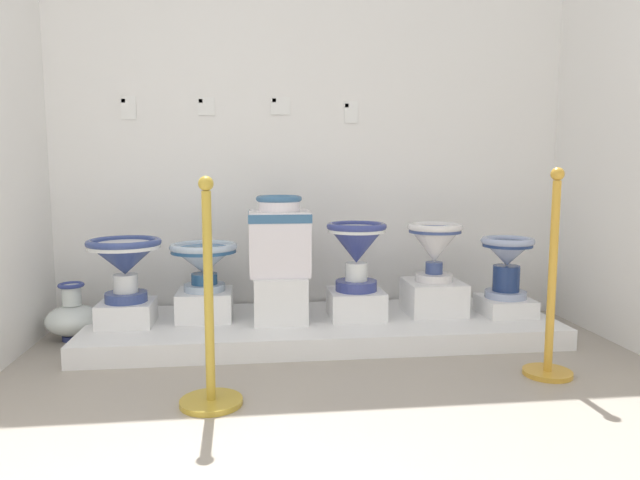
{
  "coord_description": "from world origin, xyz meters",
  "views": [
    {
      "loc": [
        1.27,
        -1.12,
        1.01
      ],
      "look_at": [
        1.66,
        2.21,
        0.59
      ],
      "focal_mm": 32.1,
      "sensor_mm": 36.0,
      "label": 1
    }
  ],
  "objects_px": {
    "antique_toilet_slender_white": "(279,235)",
    "stanchion_post_near_left": "(210,343)",
    "antique_toilet_squat_floral": "(435,244)",
    "info_placard_second": "(206,106)",
    "info_placard_third": "(280,106)",
    "stanchion_post_near_right": "(551,311)",
    "antique_toilet_leftmost": "(356,246)",
    "info_placard_first": "(128,108)",
    "info_placard_fourth": "(351,112)",
    "antique_toilet_rightmost": "(125,258)",
    "decorative_vase_companion": "(73,318)",
    "plinth_block_rightmost": "(127,313)",
    "plinth_block_broad_patterned": "(505,306)",
    "antique_toilet_broad_patterned": "(507,258)",
    "antique_toilet_central_ornate": "(204,259)",
    "plinth_block_squat_floral": "(433,297)",
    "plinth_block_slender_white": "(280,296)",
    "plinth_block_central_ornate": "(205,305)",
    "plinth_block_leftmost": "(356,304)"
  },
  "relations": [
    {
      "from": "antique_toilet_squat_floral",
      "to": "decorative_vase_companion",
      "type": "relative_size",
      "value": 1.05
    },
    {
      "from": "antique_toilet_leftmost",
      "to": "antique_toilet_squat_floral",
      "type": "xyz_separation_m",
      "value": [
        0.5,
        0.05,
        -0.0
      ]
    },
    {
      "from": "antique_toilet_leftmost",
      "to": "info_placard_first",
      "type": "height_order",
      "value": "info_placard_first"
    },
    {
      "from": "antique_toilet_slender_white",
      "to": "antique_toilet_broad_patterned",
      "type": "height_order",
      "value": "antique_toilet_slender_white"
    },
    {
      "from": "antique_toilet_central_ornate",
      "to": "antique_toilet_broad_patterned",
      "type": "height_order",
      "value": "antique_toilet_broad_patterned"
    },
    {
      "from": "antique_toilet_broad_patterned",
      "to": "plinth_block_squat_floral",
      "type": "bearing_deg",
      "value": 168.02
    },
    {
      "from": "info_placard_fourth",
      "to": "stanchion_post_near_right",
      "type": "height_order",
      "value": "info_placard_fourth"
    },
    {
      "from": "antique_toilet_squat_floral",
      "to": "info_placard_second",
      "type": "distance_m",
      "value": 1.69
    },
    {
      "from": "antique_toilet_slender_white",
      "to": "antique_toilet_leftmost",
      "type": "bearing_deg",
      "value": -2.5
    },
    {
      "from": "antique_toilet_squat_floral",
      "to": "stanchion_post_near_right",
      "type": "bearing_deg",
      "value": -68.65
    },
    {
      "from": "antique_toilet_broad_patterned",
      "to": "plinth_block_rightmost",
      "type": "bearing_deg",
      "value": 179.33
    },
    {
      "from": "plinth_block_leftmost",
      "to": "stanchion_post_near_right",
      "type": "xyz_separation_m",
      "value": [
        0.82,
        -0.77,
        0.12
      ]
    },
    {
      "from": "antique_toilet_central_ornate",
      "to": "antique_toilet_squat_floral",
      "type": "height_order",
      "value": "antique_toilet_squat_floral"
    },
    {
      "from": "info_placard_first",
      "to": "info_placard_second",
      "type": "distance_m",
      "value": 0.48
    },
    {
      "from": "plinth_block_broad_patterned",
      "to": "stanchion_post_near_left",
      "type": "distance_m",
      "value": 1.95
    },
    {
      "from": "decorative_vase_companion",
      "to": "plinth_block_rightmost",
      "type": "bearing_deg",
      "value": -20.67
    },
    {
      "from": "plinth_block_rightmost",
      "to": "antique_toilet_central_ornate",
      "type": "distance_m",
      "value": 0.53
    },
    {
      "from": "antique_toilet_central_ornate",
      "to": "antique_toilet_leftmost",
      "type": "height_order",
      "value": "antique_toilet_leftmost"
    },
    {
      "from": "stanchion_post_near_right",
      "to": "info_placard_fourth",
      "type": "bearing_deg",
      "value": 122.73
    },
    {
      "from": "antique_toilet_rightmost",
      "to": "stanchion_post_near_left",
      "type": "height_order",
      "value": "stanchion_post_near_left"
    },
    {
      "from": "plinth_block_broad_patterned",
      "to": "info_placard_second",
      "type": "bearing_deg",
      "value": 165.09
    },
    {
      "from": "plinth_block_rightmost",
      "to": "plinth_block_squat_floral",
      "type": "relative_size",
      "value": 0.86
    },
    {
      "from": "antique_toilet_leftmost",
      "to": "plinth_block_broad_patterned",
      "type": "xyz_separation_m",
      "value": [
        0.93,
        -0.04,
        -0.38
      ]
    },
    {
      "from": "plinth_block_slender_white",
      "to": "antique_toilet_rightmost",
      "type": "bearing_deg",
      "value": -177.76
    },
    {
      "from": "plinth_block_squat_floral",
      "to": "decorative_vase_companion",
      "type": "height_order",
      "value": "decorative_vase_companion"
    },
    {
      "from": "antique_toilet_central_ornate",
      "to": "info_placard_third",
      "type": "bearing_deg",
      "value": 37.97
    },
    {
      "from": "info_placard_third",
      "to": "antique_toilet_rightmost",
      "type": "bearing_deg",
      "value": -153.34
    },
    {
      "from": "antique_toilet_leftmost",
      "to": "info_placard_third",
      "type": "relative_size",
      "value": 3.23
    },
    {
      "from": "info_placard_first",
      "to": "stanchion_post_near_left",
      "type": "xyz_separation_m",
      "value": [
        0.58,
        -1.38,
        -1.12
      ]
    },
    {
      "from": "antique_toilet_broad_patterned",
      "to": "info_placard_fourth",
      "type": "relative_size",
      "value": 2.64
    },
    {
      "from": "antique_toilet_rightmost",
      "to": "plinth_block_central_ornate",
      "type": "relative_size",
      "value": 1.3
    },
    {
      "from": "antique_toilet_broad_patterned",
      "to": "decorative_vase_companion",
      "type": "bearing_deg",
      "value": 176.61
    },
    {
      "from": "antique_toilet_slender_white",
      "to": "plinth_block_broad_patterned",
      "type": "height_order",
      "value": "antique_toilet_slender_white"
    },
    {
      "from": "antique_toilet_slender_white",
      "to": "stanchion_post_near_left",
      "type": "bearing_deg",
      "value": -109.74
    },
    {
      "from": "info_placard_first",
      "to": "info_placard_third",
      "type": "xyz_separation_m",
      "value": [
        0.96,
        0.0,
        0.02
      ]
    },
    {
      "from": "plinth_block_squat_floral",
      "to": "info_placard_third",
      "type": "bearing_deg",
      "value": 156.86
    },
    {
      "from": "antique_toilet_squat_floral",
      "to": "info_placard_third",
      "type": "height_order",
      "value": "info_placard_third"
    },
    {
      "from": "info_placard_third",
      "to": "stanchion_post_near_right",
      "type": "xyz_separation_m",
      "value": [
        1.25,
        -1.22,
        -1.09
      ]
    },
    {
      "from": "plinth_block_leftmost",
      "to": "decorative_vase_companion",
      "type": "relative_size",
      "value": 0.95
    },
    {
      "from": "antique_toilet_squat_floral",
      "to": "info_placard_first",
      "type": "relative_size",
      "value": 2.49
    },
    {
      "from": "stanchion_post_near_left",
      "to": "antique_toilet_rightmost",
      "type": "bearing_deg",
      "value": 120.28
    },
    {
      "from": "info_placard_second",
      "to": "stanchion_post_near_right",
      "type": "bearing_deg",
      "value": -35.29
    },
    {
      "from": "plinth_block_leftmost",
      "to": "info_placard_first",
      "type": "distance_m",
      "value": 1.88
    },
    {
      "from": "info_placard_first",
      "to": "info_placard_second",
      "type": "relative_size",
      "value": 1.27
    },
    {
      "from": "antique_toilet_leftmost",
      "to": "decorative_vase_companion",
      "type": "distance_m",
      "value": 1.74
    },
    {
      "from": "antique_toilet_central_ornate",
      "to": "plinth_block_slender_white",
      "type": "height_order",
      "value": "antique_toilet_central_ornate"
    },
    {
      "from": "plinth_block_central_ornate",
      "to": "antique_toilet_squat_floral",
      "type": "distance_m",
      "value": 1.45
    },
    {
      "from": "plinth_block_rightmost",
      "to": "antique_toilet_squat_floral",
      "type": "xyz_separation_m",
      "value": [
        1.84,
        0.06,
        0.37
      ]
    },
    {
      "from": "decorative_vase_companion",
      "to": "stanchion_post_near_right",
      "type": "relative_size",
      "value": 0.34
    },
    {
      "from": "antique_toilet_broad_patterned",
      "to": "stanchion_post_near_left",
      "type": "height_order",
      "value": "stanchion_post_near_left"
    }
  ]
}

